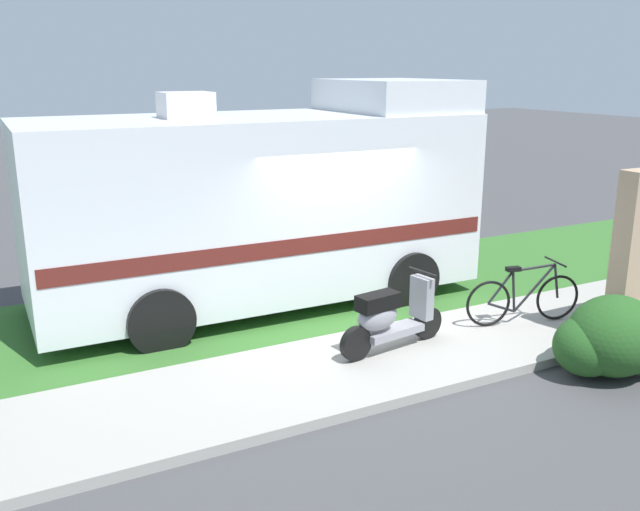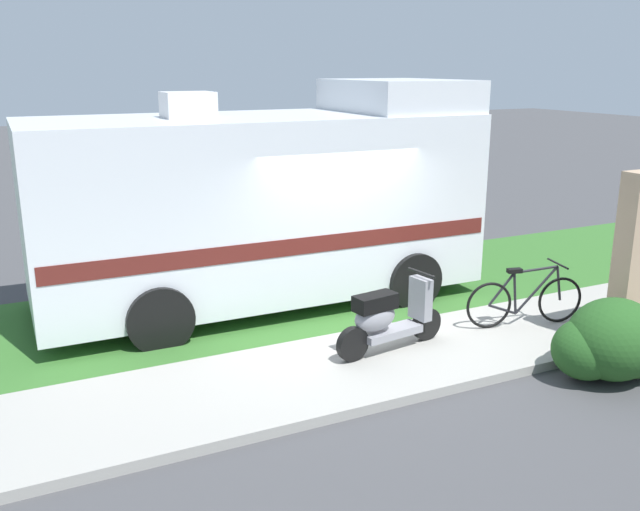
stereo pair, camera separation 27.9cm
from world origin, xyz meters
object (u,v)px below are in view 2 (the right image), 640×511
Objects in this scene: bottle_green at (623,320)px; bicycle at (525,300)px; pickup_truck_near at (327,188)px; motorhome_rv at (264,202)px; scooter at (387,317)px.

bicycle is at bearing 150.05° from bottle_green.
pickup_truck_near is at bearing 96.40° from bottle_green.
bicycle is 0.31× the size of pickup_truck_near.
bicycle is (2.79, -2.80, -1.14)m from motorhome_rv.
bicycle is 6.95m from pickup_truck_near.
motorhome_rv is 4.06× the size of scooter.
scooter reaches higher than bottle_green.
bicycle is at bearing -45.07° from motorhome_rv.
motorhome_rv is 5.47m from bottle_green.
scooter is 2.21m from bicycle.
pickup_truck_near is 7.69m from bottle_green.
pickup_truck_near is at bearing 52.84° from motorhome_rv.
pickup_truck_near is (3.13, 4.12, -0.67)m from motorhome_rv.
scooter is 6.00× the size of bottle_green.
motorhome_rv is at bearing 134.93° from bicycle.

